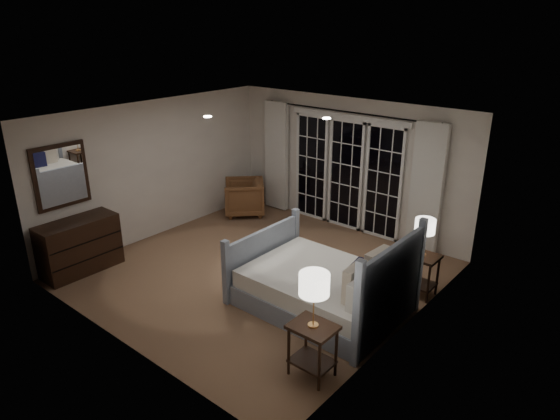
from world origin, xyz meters
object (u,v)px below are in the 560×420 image
Objects in this scene: nightstand_left at (313,343)px; nightstand_right at (420,268)px; armchair at (244,197)px; lamp_right at (425,227)px; dresser at (80,246)px; lamp_left at (314,285)px; bed at (324,287)px.

nightstand_right is at bearing 86.74° from nightstand_left.
lamp_right is at bearing 36.49° from armchair.
armchair is 0.65× the size of dresser.
armchair is (-4.08, 3.16, -0.81)m from lamp_left.
nightstand_right is 4.28m from armchair.
nightstand_left is at bearing -93.26° from lamp_right.
lamp_right is 4.34m from armchair.
bed is at bearing 23.47° from dresser.
dresser is at bearing -175.58° from nightstand_left.
lamp_left is 5.22m from armchair.
lamp_right is (0.14, 2.45, 0.65)m from nightstand_left.
bed is at bearing 119.80° from nightstand_left.
bed is 3.87m from armchair.
lamp_right reaches higher than nightstand_right.
lamp_left is at bearing 8.27° from armchair.
nightstand_left is at bearing 8.27° from armchair.
bed reaches higher than lamp_right.
nightstand_left is (0.71, -1.25, 0.11)m from bed.
lamp_right is 5.33m from dresser.
armchair is at bearing 85.43° from dresser.
dresser is at bearing -175.58° from lamp_left.
lamp_right reaches higher than armchair.
lamp_left is 1.16× the size of lamp_right.
armchair is (-4.22, 0.71, -0.06)m from nightstand_right.
dresser is at bearing -148.22° from nightstand_right.
lamp_left is at bearing -93.26° from nightstand_right.
nightstand_left is 1.18× the size of lamp_right.
lamp_left is at bearing -60.20° from bed.
lamp_right is at bearing 86.74° from lamp_left.
nightstand_left is 0.54× the size of dresser.
lamp_left reaches higher than nightstand_left.
armchair is (-4.08, 3.16, -0.07)m from nightstand_left.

